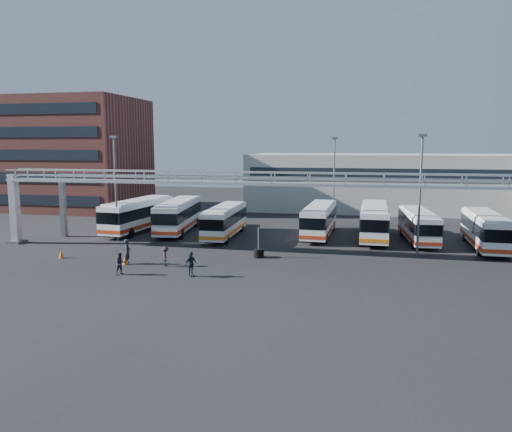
% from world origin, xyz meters
% --- Properties ---
extents(ground, '(140.00, 140.00, 0.00)m').
position_xyz_m(ground, '(0.00, 0.00, 0.00)').
color(ground, black).
rests_on(ground, ground).
extents(gantry, '(51.40, 5.15, 7.10)m').
position_xyz_m(gantry, '(0.00, 5.87, 5.51)').
color(gantry, '#989BA0').
rests_on(gantry, ground).
extents(apartment_building, '(18.00, 15.00, 16.00)m').
position_xyz_m(apartment_building, '(-34.00, 30.00, 8.00)').
color(apartment_building, brown).
rests_on(apartment_building, ground).
extents(warehouse, '(42.00, 14.00, 8.00)m').
position_xyz_m(warehouse, '(12.00, 38.00, 4.00)').
color(warehouse, '#9E9E99').
rests_on(warehouse, ground).
extents(light_pole_left, '(0.70, 0.35, 10.21)m').
position_xyz_m(light_pole_left, '(-16.00, 8.00, 5.73)').
color(light_pole_left, '#4C4F54').
rests_on(light_pole_left, ground).
extents(light_pole_mid, '(0.70, 0.35, 10.21)m').
position_xyz_m(light_pole_mid, '(12.00, 7.00, 5.73)').
color(light_pole_mid, '#4C4F54').
rests_on(light_pole_mid, ground).
extents(light_pole_back, '(0.70, 0.35, 10.21)m').
position_xyz_m(light_pole_back, '(4.00, 22.00, 5.73)').
color(light_pole_back, '#4C4F54').
rests_on(light_pole_back, ground).
extents(bus_1, '(3.60, 11.67, 3.49)m').
position_xyz_m(bus_1, '(-16.37, 13.41, 1.93)').
color(bus_1, silver).
rests_on(bus_1, ground).
extents(bus_2, '(4.04, 11.59, 3.45)m').
position_xyz_m(bus_2, '(-11.97, 13.92, 1.91)').
color(bus_2, silver).
rests_on(bus_2, ground).
extents(bus_3, '(2.79, 10.48, 3.16)m').
position_xyz_m(bus_3, '(-6.33, 12.33, 1.75)').
color(bus_3, silver).
rests_on(bus_3, ground).
extents(bus_5, '(2.81, 10.86, 3.28)m').
position_xyz_m(bus_5, '(3.06, 14.76, 1.81)').
color(bus_5, silver).
rests_on(bus_5, ground).
extents(bus_6, '(2.80, 11.34, 3.43)m').
position_xyz_m(bus_6, '(8.56, 14.40, 1.90)').
color(bus_6, silver).
rests_on(bus_6, ground).
extents(bus_7, '(3.21, 10.23, 3.06)m').
position_xyz_m(bus_7, '(12.68, 13.84, 1.69)').
color(bus_7, silver).
rests_on(bus_7, ground).
extents(bus_8, '(2.57, 10.69, 3.24)m').
position_xyz_m(bus_8, '(18.27, 11.80, 1.79)').
color(bus_8, silver).
rests_on(bus_8, ground).
extents(pedestrian_a, '(0.62, 0.81, 1.98)m').
position_xyz_m(pedestrian_a, '(-10.63, -0.56, 0.99)').
color(pedestrian_a, black).
rests_on(pedestrian_a, ground).
extents(pedestrian_b, '(0.98, 1.00, 1.62)m').
position_xyz_m(pedestrian_b, '(-9.58, -3.73, 0.81)').
color(pedestrian_b, '#262331').
rests_on(pedestrian_b, ground).
extents(pedestrian_c, '(0.90, 1.13, 1.54)m').
position_xyz_m(pedestrian_c, '(-7.40, -0.60, 0.77)').
color(pedestrian_c, '#2E1F20').
rests_on(pedestrian_c, ground).
extents(pedestrian_d, '(0.86, 1.15, 1.82)m').
position_xyz_m(pedestrian_d, '(-4.43, -3.14, 0.91)').
color(pedestrian_d, '#1A2A30').
rests_on(pedestrian_d, ground).
extents(cone_left, '(0.47, 0.47, 0.67)m').
position_xyz_m(cone_left, '(-16.97, 0.11, 0.34)').
color(cone_left, '#E95E0C').
rests_on(cone_left, ground).
extents(cone_right, '(0.51, 0.51, 0.66)m').
position_xyz_m(cone_right, '(-10.72, -0.86, 0.33)').
color(cone_right, '#E95E0C').
rests_on(cone_right, ground).
extents(tire_stack, '(0.89, 0.89, 2.55)m').
position_xyz_m(tire_stack, '(-0.99, 3.91, 0.43)').
color(tire_stack, black).
rests_on(tire_stack, ground).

